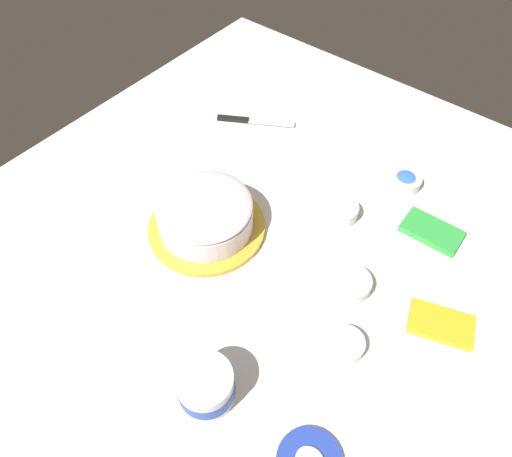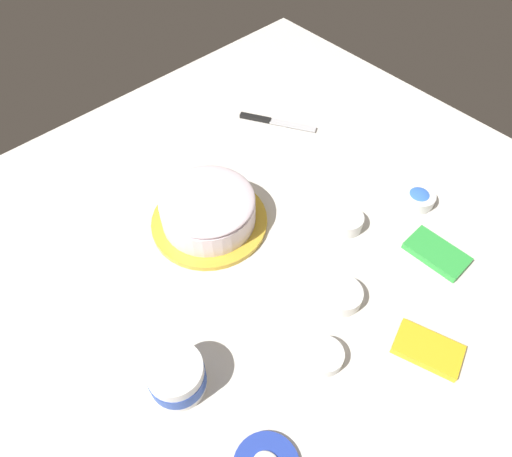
# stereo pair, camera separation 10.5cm
# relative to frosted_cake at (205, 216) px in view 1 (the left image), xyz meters

# --- Properties ---
(ground_plane) EXTENTS (1.54, 1.54, 0.00)m
(ground_plane) POSITION_rel_frosted_cake_xyz_m (0.17, 0.08, -0.05)
(ground_plane) COLOR silver
(frosted_cake) EXTENTS (0.29, 0.29, 0.11)m
(frosted_cake) POSITION_rel_frosted_cake_xyz_m (0.00, 0.00, 0.00)
(frosted_cake) COLOR gold
(frosted_cake) RESTS_ON ground_plane
(frosting_tub) EXTENTS (0.11, 0.11, 0.09)m
(frosting_tub) POSITION_rel_frosted_cake_xyz_m (0.28, -0.30, -0.00)
(frosting_tub) COLOR white
(frosting_tub) RESTS_ON ground_plane
(spreading_knife) EXTENTS (0.21, 0.14, 0.01)m
(spreading_knife) POSITION_rel_frosted_cake_xyz_m (-0.18, 0.38, -0.04)
(spreading_knife) COLOR silver
(spreading_knife) RESTS_ON ground_plane
(sprinkle_bowl_orange) EXTENTS (0.08, 0.08, 0.03)m
(sprinkle_bowl_orange) POSITION_rel_frosted_cake_xyz_m (0.44, -0.06, -0.03)
(sprinkle_bowl_orange) COLOR white
(sprinkle_bowl_orange) RESTS_ON ground_plane
(sprinkle_bowl_rainbow) EXTENTS (0.09, 0.09, 0.03)m
(sprinkle_bowl_rainbow) POSITION_rel_frosted_cake_xyz_m (0.37, 0.08, -0.03)
(sprinkle_bowl_rainbow) COLOR white
(sprinkle_bowl_rainbow) RESTS_ON ground_plane
(sprinkle_bowl_blue) EXTENTS (0.08, 0.08, 0.04)m
(sprinkle_bowl_blue) POSITION_rel_frosted_cake_xyz_m (0.31, 0.44, -0.03)
(sprinkle_bowl_blue) COLOR white
(sprinkle_bowl_blue) RESTS_ON ground_plane
(sprinkle_bowl_pink) EXTENTS (0.08, 0.08, 0.04)m
(sprinkle_bowl_pink) POSITION_rel_frosted_cake_xyz_m (0.24, 0.24, -0.03)
(sprinkle_bowl_pink) COLOR white
(sprinkle_bowl_pink) RESTS_ON ground_plane
(candy_box_lower) EXTENTS (0.15, 0.12, 0.02)m
(candy_box_lower) POSITION_rel_frosted_cake_xyz_m (0.57, 0.11, -0.04)
(candy_box_lower) COLOR yellow
(candy_box_lower) RESTS_ON ground_plane
(candy_box_upper) EXTENTS (0.14, 0.08, 0.02)m
(candy_box_upper) POSITION_rel_frosted_cake_xyz_m (0.44, 0.33, -0.04)
(candy_box_upper) COLOR green
(candy_box_upper) RESTS_ON ground_plane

